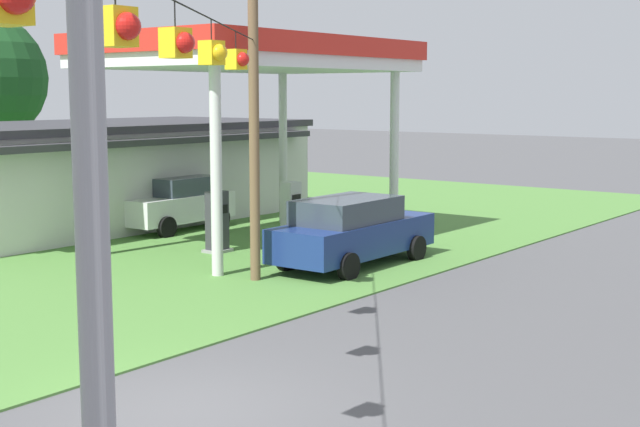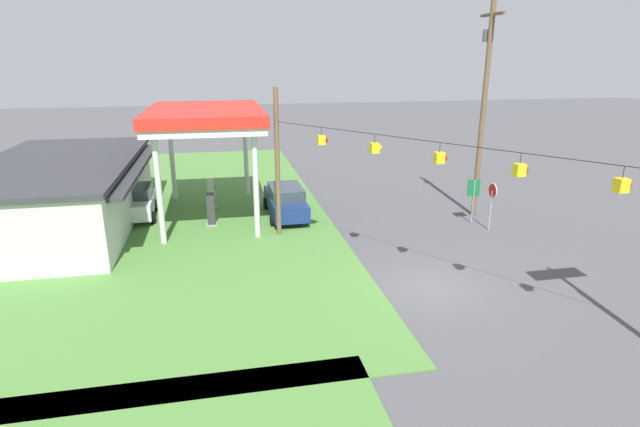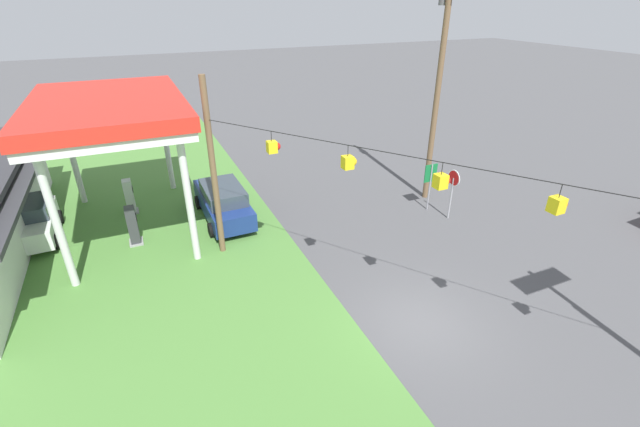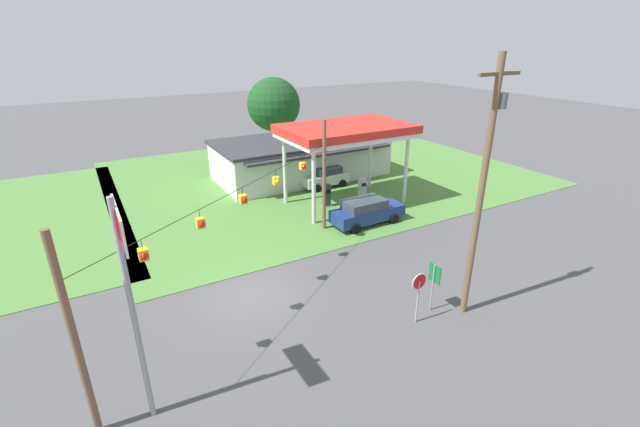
{
  "view_description": "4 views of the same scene",
  "coord_description": "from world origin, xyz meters",
  "px_view_note": "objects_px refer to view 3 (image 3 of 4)",
  "views": [
    {
      "loc": [
        -8.37,
        -8.87,
        4.44
      ],
      "look_at": [
        5.78,
        2.01,
        2.02
      ],
      "focal_mm": 50.0,
      "sensor_mm": 36.0,
      "label": 1
    },
    {
      "loc": [
        -16.42,
        7.72,
        8.56
      ],
      "look_at": [
        5.22,
        3.29,
        1.6
      ],
      "focal_mm": 28.0,
      "sensor_mm": 36.0,
      "label": 2
    },
    {
      "loc": [
        -8.65,
        7.51,
        9.7
      ],
      "look_at": [
        4.71,
        1.57,
        2.21
      ],
      "focal_mm": 24.0,
      "sensor_mm": 36.0,
      "label": 3
    },
    {
      "loc": [
        -5.9,
        -17.36,
        11.92
      ],
      "look_at": [
        4.73,
        1.3,
        2.94
      ],
      "focal_mm": 24.0,
      "sensor_mm": 36.0,
      "label": 4
    }
  ],
  "objects_px": {
    "stop_sign_roadside": "(453,184)",
    "utility_pole_main": "(439,75)",
    "car_at_pumps_rear": "(30,221)",
    "car_at_pumps_front": "(223,201)",
    "gas_station_canopy": "(109,111)",
    "fuel_pump_far": "(130,198)",
    "route_sign": "(430,178)",
    "fuel_pump_near": "(133,227)"
  },
  "relations": [
    {
      "from": "gas_station_canopy",
      "to": "route_sign",
      "type": "bearing_deg",
      "value": -106.29
    },
    {
      "from": "fuel_pump_far",
      "to": "car_at_pumps_rear",
      "type": "height_order",
      "value": "same"
    },
    {
      "from": "stop_sign_roadside",
      "to": "utility_pole_main",
      "type": "distance_m",
      "value": 5.19
    },
    {
      "from": "car_at_pumps_rear",
      "to": "stop_sign_roadside",
      "type": "distance_m",
      "value": 19.03
    },
    {
      "from": "gas_station_canopy",
      "to": "fuel_pump_near",
      "type": "relative_size",
      "value": 5.29
    },
    {
      "from": "car_at_pumps_rear",
      "to": "utility_pole_main",
      "type": "distance_m",
      "value": 19.61
    },
    {
      "from": "stop_sign_roadside",
      "to": "utility_pole_main",
      "type": "height_order",
      "value": "utility_pole_main"
    },
    {
      "from": "gas_station_canopy",
      "to": "fuel_pump_far",
      "type": "xyz_separation_m",
      "value": [
        1.62,
        -0.0,
        -4.61
      ]
    },
    {
      "from": "gas_station_canopy",
      "to": "car_at_pumps_rear",
      "type": "bearing_deg",
      "value": 81.73
    },
    {
      "from": "car_at_pumps_rear",
      "to": "stop_sign_roadside",
      "type": "height_order",
      "value": "stop_sign_roadside"
    },
    {
      "from": "fuel_pump_far",
      "to": "utility_pole_main",
      "type": "bearing_deg",
      "value": -106.56
    },
    {
      "from": "utility_pole_main",
      "to": "route_sign",
      "type": "bearing_deg",
      "value": 147.79
    },
    {
      "from": "fuel_pump_far",
      "to": "stop_sign_roadside",
      "type": "height_order",
      "value": "stop_sign_roadside"
    },
    {
      "from": "car_at_pumps_front",
      "to": "stop_sign_roadside",
      "type": "bearing_deg",
      "value": -114.48
    },
    {
      "from": "fuel_pump_far",
      "to": "stop_sign_roadside",
      "type": "xyz_separation_m",
      "value": [
        -6.84,
        -14.03,
        0.98
      ]
    },
    {
      "from": "car_at_pumps_front",
      "to": "stop_sign_roadside",
      "type": "height_order",
      "value": "stop_sign_roadside"
    },
    {
      "from": "gas_station_canopy",
      "to": "fuel_pump_far",
      "type": "height_order",
      "value": "gas_station_canopy"
    },
    {
      "from": "gas_station_canopy",
      "to": "fuel_pump_near",
      "type": "distance_m",
      "value": 4.89
    },
    {
      "from": "route_sign",
      "to": "stop_sign_roadside",
      "type": "bearing_deg",
      "value": -163.79
    },
    {
      "from": "fuel_pump_far",
      "to": "fuel_pump_near",
      "type": "bearing_deg",
      "value": 180.0
    },
    {
      "from": "fuel_pump_far",
      "to": "stop_sign_roadside",
      "type": "relative_size",
      "value": 0.7
    },
    {
      "from": "fuel_pump_near",
      "to": "utility_pole_main",
      "type": "distance_m",
      "value": 15.54
    },
    {
      "from": "car_at_pumps_front",
      "to": "car_at_pumps_rear",
      "type": "distance_m",
      "value": 8.27
    },
    {
      "from": "gas_station_canopy",
      "to": "car_at_pumps_rear",
      "type": "distance_m",
      "value": 6.12
    },
    {
      "from": "car_at_pumps_front",
      "to": "utility_pole_main",
      "type": "xyz_separation_m",
      "value": [
        -1.83,
        -10.43,
        5.39
      ]
    },
    {
      "from": "fuel_pump_near",
      "to": "utility_pole_main",
      "type": "bearing_deg",
      "value": -94.22
    },
    {
      "from": "fuel_pump_near",
      "to": "route_sign",
      "type": "relative_size",
      "value": 0.73
    },
    {
      "from": "car_at_pumps_front",
      "to": "route_sign",
      "type": "bearing_deg",
      "value": -108.91
    },
    {
      "from": "car_at_pumps_rear",
      "to": "car_at_pumps_front",
      "type": "bearing_deg",
      "value": 77.69
    },
    {
      "from": "car_at_pumps_rear",
      "to": "route_sign",
      "type": "distance_m",
      "value": 18.34
    },
    {
      "from": "utility_pole_main",
      "to": "fuel_pump_far",
      "type": "bearing_deg",
      "value": 73.44
    },
    {
      "from": "gas_station_canopy",
      "to": "car_at_pumps_rear",
      "type": "relative_size",
      "value": 2.26
    },
    {
      "from": "route_sign",
      "to": "utility_pole_main",
      "type": "distance_m",
      "value": 4.86
    },
    {
      "from": "fuel_pump_far",
      "to": "stop_sign_roadside",
      "type": "distance_m",
      "value": 15.64
    },
    {
      "from": "car_at_pumps_rear",
      "to": "route_sign",
      "type": "height_order",
      "value": "route_sign"
    },
    {
      "from": "gas_station_canopy",
      "to": "stop_sign_roadside",
      "type": "relative_size",
      "value": 3.7
    },
    {
      "from": "car_at_pumps_front",
      "to": "route_sign",
      "type": "xyz_separation_m",
      "value": [
        -3.13,
        -9.61,
        0.78
      ]
    },
    {
      "from": "gas_station_canopy",
      "to": "utility_pole_main",
      "type": "relative_size",
      "value": 0.81
    },
    {
      "from": "gas_station_canopy",
      "to": "fuel_pump_far",
      "type": "relative_size",
      "value": 5.29
    },
    {
      "from": "gas_station_canopy",
      "to": "car_at_pumps_front",
      "type": "relative_size",
      "value": 1.8
    },
    {
      "from": "fuel_pump_near",
      "to": "fuel_pump_far",
      "type": "height_order",
      "value": "same"
    },
    {
      "from": "car_at_pumps_front",
      "to": "utility_pole_main",
      "type": "distance_m",
      "value": 11.88
    }
  ]
}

